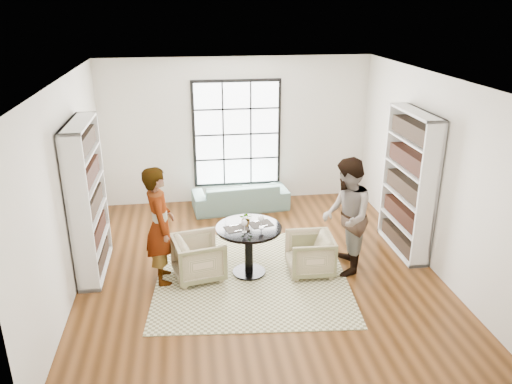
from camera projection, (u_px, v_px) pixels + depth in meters
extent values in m
plane|color=brown|center=(258.00, 267.00, 8.04)|extent=(6.00, 6.00, 0.00)
plane|color=silver|center=(237.00, 131.00, 10.27)|extent=(5.50, 0.00, 5.50)
plane|color=silver|center=(68.00, 189.00, 7.13)|extent=(0.00, 6.00, 6.00)
plane|color=silver|center=(430.00, 171.00, 7.86)|extent=(0.00, 6.00, 6.00)
plane|color=silver|center=(304.00, 285.00, 4.72)|extent=(5.50, 0.00, 5.50)
plane|color=white|center=(258.00, 78.00, 6.96)|extent=(6.00, 6.00, 0.00)
cube|color=black|center=(237.00, 134.00, 10.27)|extent=(1.82, 0.06, 2.22)
cube|color=white|center=(237.00, 134.00, 10.23)|extent=(1.70, 0.02, 2.10)
cube|color=beige|center=(252.00, 275.00, 7.79)|extent=(3.17, 3.17, 0.01)
cylinder|color=black|center=(249.00, 272.00, 7.85)|extent=(0.51, 0.51, 0.04)
cylinder|color=black|center=(249.00, 251.00, 7.72)|extent=(0.13, 0.13, 0.72)
cylinder|color=black|center=(249.00, 228.00, 7.58)|extent=(1.01, 1.01, 0.04)
imported|color=slate|center=(240.00, 196.00, 10.20)|extent=(1.99, 0.93, 0.56)
imported|color=tan|center=(199.00, 258.00, 7.63)|extent=(0.87, 0.86, 0.68)
imported|color=tan|center=(310.00, 254.00, 7.77)|extent=(0.73, 0.71, 0.64)
imported|color=gray|center=(160.00, 226.00, 7.35)|extent=(0.52, 0.72, 1.82)
imported|color=gray|center=(346.00, 217.00, 7.63)|extent=(0.88, 1.03, 1.85)
cube|color=black|center=(236.00, 228.00, 7.52)|extent=(0.40, 0.34, 0.01)
cube|color=black|center=(261.00, 224.00, 7.66)|extent=(0.40, 0.34, 0.01)
cylinder|color=silver|center=(244.00, 232.00, 7.40)|extent=(0.07, 0.07, 0.01)
cylinder|color=silver|center=(244.00, 228.00, 7.38)|extent=(0.01, 0.01, 0.12)
sphere|color=maroon|center=(244.00, 223.00, 7.35)|extent=(0.09, 0.09, 0.09)
ellipsoid|color=white|center=(244.00, 223.00, 7.35)|extent=(0.09, 0.09, 0.10)
cylinder|color=silver|center=(261.00, 228.00, 7.53)|extent=(0.07, 0.07, 0.01)
cylinder|color=silver|center=(261.00, 224.00, 7.51)|extent=(0.01, 0.01, 0.12)
sphere|color=maroon|center=(261.00, 219.00, 7.48)|extent=(0.09, 0.09, 0.09)
ellipsoid|color=white|center=(261.00, 219.00, 7.48)|extent=(0.09, 0.09, 0.10)
imported|color=gray|center=(246.00, 219.00, 7.57)|extent=(0.25, 0.23, 0.23)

